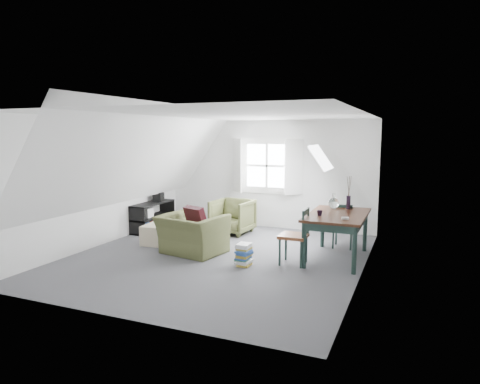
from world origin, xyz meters
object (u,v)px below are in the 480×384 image
at_px(armchair_far, 232,233).
at_px(dining_chair_far, 343,225).
at_px(dining_table, 337,220).
at_px(armchair_near, 193,253).
at_px(media_shelf, 152,218).
at_px(ottoman, 160,234).
at_px(magazine_stack, 244,255).
at_px(dining_chair_near, 296,235).

distance_m(armchair_far, dining_chair_far, 2.53).
bearing_deg(dining_chair_far, dining_table, 94.06).
height_order(armchair_near, media_shelf, media_shelf).
bearing_deg(dining_chair_far, ottoman, 20.86).
relative_size(armchair_near, magazine_stack, 2.98).
bearing_deg(dining_chair_near, armchair_near, -105.49).
bearing_deg(ottoman, dining_chair_far, 17.81).
bearing_deg(magazine_stack, dining_table, 35.50).
relative_size(ottoman, media_shelf, 0.47).
distance_m(media_shelf, magazine_stack, 3.35).
relative_size(media_shelf, magazine_stack, 3.37).
bearing_deg(dining_table, dining_chair_near, -140.35).
relative_size(armchair_near, armchair_far, 1.33).
height_order(ottoman, magazine_stack, ottoman).
bearing_deg(armchair_near, dining_chair_far, -139.48).
bearing_deg(dining_chair_far, magazine_stack, 55.82).
distance_m(ottoman, magazine_stack, 2.20).
relative_size(armchair_near, dining_chair_near, 1.15).
relative_size(dining_chair_far, magazine_stack, 2.37).
bearing_deg(armchair_far, dining_table, -19.08).
relative_size(dining_chair_far, dining_chair_near, 0.91).
relative_size(dining_chair_far, media_shelf, 0.70).
relative_size(armchair_near, dining_chair_far, 1.26).
height_order(ottoman, dining_chair_far, dining_chair_far).
xyz_separation_m(armchair_far, dining_table, (2.48, -1.11, 0.70)).
height_order(armchair_far, media_shelf, media_shelf).
relative_size(armchair_near, dining_table, 0.68).
height_order(dining_table, magazine_stack, dining_table).
bearing_deg(dining_chair_near, armchair_far, -149.46).
bearing_deg(dining_chair_far, armchair_near, 33.16).
relative_size(ottoman, dining_table, 0.36).
xyz_separation_m(dining_table, dining_chair_near, (-0.59, -0.57, -0.20)).
relative_size(armchair_far, magazine_stack, 2.25).
height_order(armchair_near, ottoman, ottoman).
bearing_deg(dining_table, armchair_far, 151.36).
relative_size(ottoman, dining_chair_near, 0.61).
bearing_deg(dining_chair_near, ottoman, -113.17).
distance_m(ottoman, dining_chair_near, 2.89).
distance_m(ottoman, dining_table, 3.50).
bearing_deg(media_shelf, dining_chair_far, -0.65).
xyz_separation_m(armchair_far, magazine_stack, (1.12, -2.08, 0.19)).
distance_m(armchair_far, magazine_stack, 2.37).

